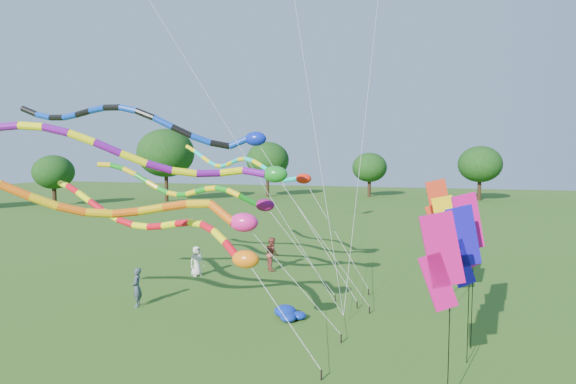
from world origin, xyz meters
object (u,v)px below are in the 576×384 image
(tube_kite_red, at_px, (168,228))
(person_a, at_px, (197,261))
(person_b, at_px, (137,287))
(tube_kite_orange, at_px, (115,203))
(person_c, at_px, (272,254))
(blue_nylon_heap, at_px, (296,316))

(tube_kite_red, bearing_deg, person_a, 131.38)
(person_b, bearing_deg, tube_kite_red, 29.48)
(tube_kite_red, bearing_deg, person_b, 167.74)
(tube_kite_orange, xyz_separation_m, person_c, (1.62, 11.27, -3.85))
(person_b, bearing_deg, tube_kite_orange, -0.56)
(blue_nylon_heap, bearing_deg, person_b, -179.00)
(tube_kite_red, distance_m, person_b, 4.19)
(tube_kite_orange, bearing_deg, person_c, 64.10)
(person_b, relative_size, person_c, 0.90)
(tube_kite_red, relative_size, blue_nylon_heap, 9.70)
(tube_kite_red, height_order, tube_kite_orange, tube_kite_orange)
(tube_kite_orange, bearing_deg, tube_kite_red, 52.65)
(tube_kite_red, relative_size, person_c, 6.88)
(blue_nylon_heap, xyz_separation_m, person_b, (-6.80, -0.12, 0.62))
(tube_kite_orange, bearing_deg, blue_nylon_heap, 20.03)
(person_b, bearing_deg, person_c, 129.10)
(person_c, bearing_deg, blue_nylon_heap, 172.26)
(tube_kite_orange, distance_m, blue_nylon_heap, 7.79)
(person_b, bearing_deg, person_a, 152.78)
(tube_kite_orange, distance_m, person_b, 5.73)
(tube_kite_orange, distance_m, person_c, 12.02)
(blue_nylon_heap, bearing_deg, person_c, 114.50)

